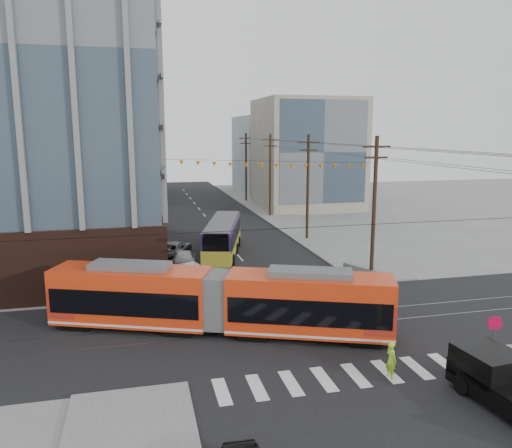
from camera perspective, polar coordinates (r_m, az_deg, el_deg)
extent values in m
plane|color=slate|center=(27.19, 7.03, -14.14)|extent=(160.00, 160.00, 0.00)
cube|color=#8C99A5|center=(75.55, -19.91, 8.19)|extent=(18.00, 16.00, 18.00)
cube|color=gray|center=(75.37, 5.81, 7.99)|extent=(14.00, 14.00, 16.00)
cube|color=gray|center=(95.22, -16.85, 9.33)|extent=(16.00, 18.00, 20.00)
cube|color=#8C99A5|center=(95.05, 2.93, 7.95)|extent=(16.00, 16.00, 14.00)
cylinder|color=black|center=(81.17, -1.15, 6.46)|extent=(0.30, 0.30, 11.00)
imported|color=#B0B2B5|center=(38.86, -8.10, -5.41)|extent=(3.12, 4.48, 1.40)
imported|color=#B3B3B3|center=(42.60, -8.25, -3.97)|extent=(2.50, 5.11, 1.43)
imported|color=#55585C|center=(46.10, -9.30, -2.86)|extent=(3.91, 5.74, 1.46)
imported|color=#A7E229|center=(24.79, 15.19, -14.77)|extent=(0.50, 0.69, 1.75)
cube|color=slate|center=(40.38, 12.26, -5.39)|extent=(2.37, 3.98, 0.79)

